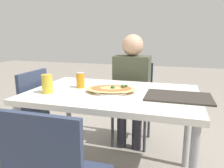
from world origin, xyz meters
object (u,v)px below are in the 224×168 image
at_px(dining_table, 113,101).
at_px(chair_side_left, 24,113).
at_px(chair_far_seated, 133,98).
at_px(pizza_main, 111,89).
at_px(drink_glass, 47,84).
at_px(person_seated, 132,82).
at_px(soda_can, 80,80).

distance_m(dining_table, chair_side_left, 0.85).
distance_m(chair_far_seated, chair_side_left, 1.13).
relative_size(chair_side_left, pizza_main, 2.08).
bearing_deg(drink_glass, dining_table, 21.05).
bearing_deg(person_seated, chair_side_left, 36.92).
height_order(chair_side_left, pizza_main, chair_side_left).
bearing_deg(dining_table, chair_side_left, 179.90).
bearing_deg(chair_far_seated, drink_glass, 62.96).
distance_m(chair_side_left, pizza_main, 0.87).
bearing_deg(pizza_main, person_seated, 87.87).
bearing_deg(drink_glass, chair_far_seated, 62.96).
relative_size(dining_table, drink_glass, 9.14).
xyz_separation_m(person_seated, pizza_main, (-0.02, -0.65, 0.07)).
relative_size(person_seated, soda_can, 9.49).
xyz_separation_m(soda_can, drink_glass, (-0.17, -0.22, 0.01)).
xyz_separation_m(pizza_main, soda_can, (-0.28, 0.06, 0.04)).
xyz_separation_m(chair_far_seated, pizza_main, (-0.02, -0.76, 0.28)).
relative_size(chair_side_left, soda_can, 7.02).
xyz_separation_m(person_seated, drink_glass, (-0.47, -0.81, 0.12)).
bearing_deg(drink_glass, pizza_main, 19.78).
distance_m(chair_far_seated, pizza_main, 0.81).
height_order(chair_side_left, drink_glass, drink_glass).
relative_size(pizza_main, soda_can, 3.38).
height_order(chair_far_seated, soda_can, soda_can).
distance_m(chair_side_left, person_seated, 1.07).
bearing_deg(drink_glass, soda_can, 53.32).
xyz_separation_m(dining_table, soda_can, (-0.29, 0.05, 0.14)).
distance_m(person_seated, pizza_main, 0.65).
distance_m(dining_table, chair_far_seated, 0.77).
bearing_deg(soda_can, pizza_main, -12.25).
bearing_deg(chair_far_seated, dining_table, 88.65).
height_order(chair_far_seated, person_seated, person_seated).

